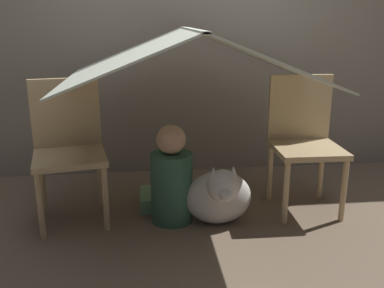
# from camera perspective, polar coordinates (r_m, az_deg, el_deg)

# --- Properties ---
(ground_plane) EXTENTS (8.80, 8.80, 0.00)m
(ground_plane) POSITION_cam_1_polar(r_m,az_deg,el_deg) (2.62, 0.61, -11.72)
(ground_plane) COLOR #7A6651
(wall_back) EXTENTS (7.00, 0.05, 2.50)m
(wall_back) POSITION_cam_1_polar(r_m,az_deg,el_deg) (3.44, -1.72, 16.65)
(wall_back) COLOR gray
(wall_back) RESTS_ON ground_plane
(chair_left) EXTENTS (0.50, 0.50, 0.88)m
(chair_left) POSITION_cam_1_polar(r_m,az_deg,el_deg) (2.76, -16.14, -0.04)
(chair_left) COLOR #D1B27F
(chair_left) RESTS_ON ground_plane
(chair_right) EXTENTS (0.43, 0.43, 0.88)m
(chair_right) POSITION_cam_1_polar(r_m,az_deg,el_deg) (2.91, 14.69, 0.90)
(chair_right) COLOR #D1B27F
(chair_right) RESTS_ON ground_plane
(sheet_canopy) EXTENTS (1.50, 1.19, 0.31)m
(sheet_canopy) POSITION_cam_1_polar(r_m,az_deg,el_deg) (2.56, 0.00, 11.81)
(sheet_canopy) COLOR silver
(person_front) EXTENTS (0.26, 0.26, 0.62)m
(person_front) POSITION_cam_1_polar(r_m,az_deg,el_deg) (2.67, -2.74, -4.79)
(person_front) COLOR #38664C
(person_front) RESTS_ON ground_plane
(dog) EXTENTS (0.41, 0.40, 0.43)m
(dog) POSITION_cam_1_polar(r_m,az_deg,el_deg) (2.63, 3.64, -6.81)
(dog) COLOR silver
(dog) RESTS_ON ground_plane
(floor_cushion) EXTENTS (0.35, 0.28, 0.10)m
(floor_cushion) POSITION_cam_1_polar(r_m,az_deg,el_deg) (2.96, -3.46, -7.26)
(floor_cushion) COLOR #7FB27F
(floor_cushion) RESTS_ON ground_plane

